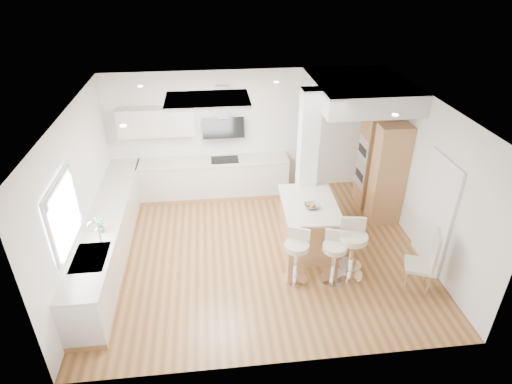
{
  "coord_description": "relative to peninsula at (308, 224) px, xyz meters",
  "views": [
    {
      "loc": [
        -0.78,
        -6.38,
        4.96
      ],
      "look_at": [
        -0.01,
        0.4,
        1.07
      ],
      "focal_mm": 30.0,
      "sensor_mm": 36.0,
      "label": 1
    }
  ],
  "objects": [
    {
      "name": "counter_left",
      "position": [
        -3.65,
        0.08,
        -0.0
      ],
      "size": [
        0.63,
        4.5,
        1.35
      ],
      "color": "tan",
      "rests_on": "ground"
    },
    {
      "name": "doorway_right",
      "position": [
        2.02,
        -0.75,
        0.54
      ],
      "size": [
        0.05,
        1.0,
        2.1
      ],
      "color": "#453C36",
      "rests_on": "ground"
    },
    {
      "name": "wall_back",
      "position": [
        -0.95,
        2.35,
        0.94
      ],
      "size": [
        6.0,
        0.04,
        2.8
      ],
      "primitive_type": "cube",
      "color": "white",
      "rests_on": "ground"
    },
    {
      "name": "window_left",
      "position": [
        -3.91,
        -1.05,
        1.23
      ],
      "size": [
        0.06,
        1.28,
        1.07
      ],
      "color": "white",
      "rests_on": "ground"
    },
    {
      "name": "bar_stool_b",
      "position": [
        0.2,
        -1.06,
        0.07
      ],
      "size": [
        0.54,
        0.54,
        0.94
      ],
      "rotation": [
        0.0,
        0.0,
        -0.33
      ],
      "color": "white",
      "rests_on": "ground"
    },
    {
      "name": "ceiling",
      "position": [
        -0.95,
        -0.15,
        -0.46
      ],
      "size": [
        6.0,
        5.0,
        0.02
      ],
      "primitive_type": "cube",
      "color": "silver",
      "rests_on": "ground"
    },
    {
      "name": "skylight",
      "position": [
        -1.74,
        0.45,
        2.31
      ],
      "size": [
        4.1,
        2.1,
        0.06
      ],
      "color": "white",
      "rests_on": "ground"
    },
    {
      "name": "wall_left",
      "position": [
        -3.95,
        -0.15,
        0.94
      ],
      "size": [
        0.04,
        5.0,
        2.8
      ],
      "primitive_type": "cube",
      "color": "white",
      "rests_on": "ground"
    },
    {
      "name": "counter_back",
      "position": [
        -1.87,
        2.07,
        0.23
      ],
      "size": [
        3.62,
        0.63,
        2.5
      ],
      "color": "tan",
      "rests_on": "ground"
    },
    {
      "name": "soffit",
      "position": [
        1.15,
        1.25,
        2.14
      ],
      "size": [
        1.78,
        2.2,
        0.4
      ],
      "color": "silver",
      "rests_on": "ground"
    },
    {
      "name": "bar_stool_a",
      "position": [
        -0.42,
        -0.97,
        0.08
      ],
      "size": [
        0.57,
        0.57,
        0.97
      ],
      "rotation": [
        0.0,
        0.0,
        -0.42
      ],
      "color": "white",
      "rests_on": "ground"
    },
    {
      "name": "wall_right",
      "position": [
        2.05,
        -0.15,
        0.94
      ],
      "size": [
        0.04,
        5.0,
        2.8
      ],
      "primitive_type": "cube",
      "color": "white",
      "rests_on": "ground"
    },
    {
      "name": "peninsula",
      "position": [
        0.0,
        0.0,
        0.0
      ],
      "size": [
        1.06,
        1.55,
        0.99
      ],
      "rotation": [
        0.0,
        0.0,
        -0.04
      ],
      "color": "tan",
      "rests_on": "ground"
    },
    {
      "name": "ground",
      "position": [
        -0.95,
        -0.15,
        -0.46
      ],
      "size": [
        6.0,
        6.0,
        0.0
      ],
      "primitive_type": "plane",
      "color": "#A36D3C",
      "rests_on": "ground"
    },
    {
      "name": "dining_chair",
      "position": [
        1.62,
        -1.44,
        0.14
      ],
      "size": [
        0.57,
        0.57,
        1.13
      ],
      "rotation": [
        0.0,
        0.0,
        -0.38
      ],
      "color": "beige",
      "rests_on": "ground"
    },
    {
      "name": "oven_column",
      "position": [
        1.73,
        1.08,
        0.59
      ],
      "size": [
        0.63,
        1.21,
        2.1
      ],
      "color": "tan",
      "rests_on": "ground"
    },
    {
      "name": "bar_stool_c",
      "position": [
        0.53,
        -0.97,
        0.15
      ],
      "size": [
        0.56,
        0.56,
        1.09
      ],
      "rotation": [
        0.0,
        0.0,
        -0.15
      ],
      "color": "white",
      "rests_on": "ground"
    },
    {
      "name": "pillar",
      "position": [
        0.1,
        0.8,
        0.94
      ],
      "size": [
        0.35,
        0.35,
        2.8
      ],
      "color": "white",
      "rests_on": "ground"
    }
  ]
}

